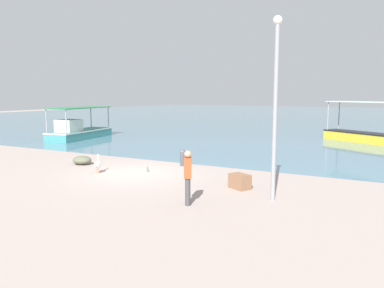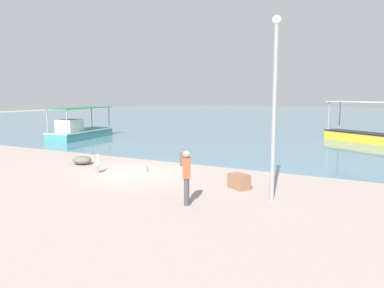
% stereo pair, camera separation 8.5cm
% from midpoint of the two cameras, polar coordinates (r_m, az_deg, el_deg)
% --- Properties ---
extents(ground, '(120.00, 120.00, 0.00)m').
position_cam_midpoint_polar(ground, '(16.39, -8.53, -4.41)').
color(ground, '#A18F86').
extents(harbor_water, '(110.00, 90.00, 0.00)m').
position_cam_midpoint_polar(harbor_water, '(61.66, 19.30, 4.01)').
color(harbor_water, slate).
rests_on(harbor_water, ground).
extents(fishing_boat_near_right, '(6.58, 4.94, 2.87)m').
position_cam_midpoint_polar(fishing_boat_near_right, '(28.89, 25.62, 1.21)').
color(fishing_boat_near_right, gold).
rests_on(fishing_boat_near_right, harbor_water).
extents(fishing_boat_far_right, '(2.83, 6.12, 2.38)m').
position_cam_midpoint_polar(fishing_boat_far_right, '(29.89, -16.76, 1.92)').
color(fishing_boat_far_right, teal).
rests_on(fishing_boat_far_right, harbor_water).
extents(pelican, '(0.50, 0.76, 0.80)m').
position_cam_midpoint_polar(pelican, '(16.68, -14.10, -3.03)').
color(pelican, '#E0997A').
rests_on(pelican, ground).
extents(lamp_post, '(0.28, 0.28, 5.75)m').
position_cam_midpoint_polar(lamp_post, '(11.96, 12.66, 6.68)').
color(lamp_post, gray).
rests_on(lamp_post, ground).
extents(mooring_bollard, '(0.27, 0.27, 0.79)m').
position_cam_midpoint_polar(mooring_bollard, '(17.78, -1.30, -2.01)').
color(mooring_bollard, '#47474C').
rests_on(mooring_bollard, ground).
extents(fisherman_standing, '(0.38, 0.46, 1.69)m').
position_cam_midpoint_polar(fisherman_standing, '(11.48, -0.61, -4.87)').
color(fisherman_standing, '#424145').
rests_on(fisherman_standing, ground).
extents(net_pile, '(0.96, 0.81, 0.42)m').
position_cam_midpoint_polar(net_pile, '(18.94, -16.27, -2.37)').
color(net_pile, '#5E624C').
rests_on(net_pile, ground).
extents(cargo_crate, '(0.89, 0.79, 0.53)m').
position_cam_midpoint_polar(cargo_crate, '(13.65, 7.36, -5.68)').
color(cargo_crate, '#885E43').
rests_on(cargo_crate, ground).
extents(glass_bottle, '(0.07, 0.07, 0.27)m').
position_cam_midpoint_polar(glass_bottle, '(16.62, -6.67, -3.83)').
color(glass_bottle, '#3F7F4C').
rests_on(glass_bottle, ground).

